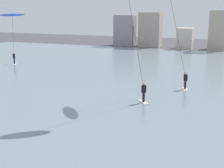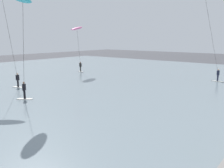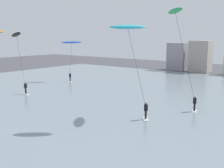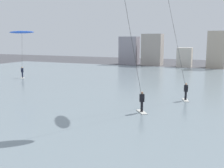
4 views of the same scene
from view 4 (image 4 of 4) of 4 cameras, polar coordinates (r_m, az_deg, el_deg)
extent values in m
cube|color=gray|center=(29.14, 12.47, -1.94)|extent=(84.00, 52.00, 0.10)
cube|color=gray|center=(61.22, 3.66, 7.09)|extent=(4.08, 2.90, 6.20)
cube|color=#A89E93|center=(59.43, 8.56, 7.21)|extent=(4.24, 3.32, 6.77)
cube|color=beige|center=(57.13, 15.11, 5.47)|extent=(2.92, 2.52, 3.93)
cube|color=#B7A893|center=(56.87, 21.13, 6.80)|extent=(3.23, 3.54, 7.23)
cube|color=silver|center=(21.16, 6.31, -5.90)|extent=(1.18, 1.39, 0.06)
cylinder|color=black|center=(21.05, 6.33, -4.80)|extent=(0.20, 0.20, 0.78)
cube|color=black|center=(20.89, 6.36, -2.96)|extent=(0.40, 0.38, 0.60)
sphere|color=#9E7051|center=(20.81, 6.38, -1.86)|extent=(0.20, 0.20, 0.20)
cylinder|color=#333333|center=(19.59, 4.63, 6.81)|extent=(0.80, 2.01, 7.27)
cube|color=silver|center=(41.17, -18.41, 1.25)|extent=(1.19, 1.38, 0.06)
cylinder|color=#191E33|center=(41.11, -18.44, 1.82)|extent=(0.20, 0.20, 0.78)
cube|color=#191E33|center=(41.03, -18.49, 2.78)|extent=(0.40, 0.38, 0.60)
sphere|color=tan|center=(40.99, -18.52, 3.35)|extent=(0.20, 0.20, 0.20)
cylinder|color=#333333|center=(41.67, -18.51, 6.51)|extent=(0.95, 1.47, 5.36)
ellipsoid|color=blue|center=(42.48, -18.54, 10.37)|extent=(3.20, 3.37, 0.52)
cube|color=silver|center=(25.91, 15.29, -3.30)|extent=(0.83, 1.47, 0.06)
cylinder|color=black|center=(25.82, 15.33, -2.39)|extent=(0.20, 0.20, 0.78)
cube|color=black|center=(25.69, 15.40, -0.89)|extent=(0.39, 0.31, 0.60)
sphere|color=tan|center=(25.62, 15.44, 0.01)|extent=(0.20, 0.20, 0.20)
cylinder|color=#333333|center=(24.72, 13.44, 9.08)|extent=(1.91, 1.47, 8.92)
camera|label=1|loc=(4.79, -165.60, 14.06)|focal=50.36mm
camera|label=2|loc=(17.54, -68.14, 3.33)|focal=38.73mm
camera|label=3|loc=(8.27, 135.79, 8.34)|focal=45.75mm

